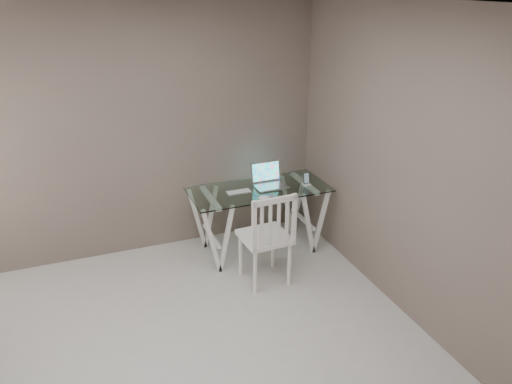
% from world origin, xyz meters
% --- Properties ---
extents(room, '(4.50, 4.52, 2.71)m').
position_xyz_m(room, '(-0.06, 0.02, 1.72)').
color(room, beige).
rests_on(room, ground).
extents(desk, '(1.50, 0.70, 0.75)m').
position_xyz_m(desk, '(1.18, 1.74, 0.38)').
color(desk, silver).
rests_on(desk, ground).
extents(chair, '(0.48, 0.48, 1.00)m').
position_xyz_m(chair, '(1.01, 1.06, 0.55)').
color(chair, white).
rests_on(chair, ground).
extents(laptop, '(0.34, 0.29, 0.24)m').
position_xyz_m(laptop, '(1.32, 1.80, 0.80)').
color(laptop, '#B4B4B8').
rests_on(laptop, desk).
extents(keyboard, '(0.27, 0.12, 0.01)m').
position_xyz_m(keyboard, '(0.94, 1.72, 0.75)').
color(keyboard, silver).
rests_on(keyboard, desk).
extents(mouse, '(0.12, 0.07, 0.04)m').
position_xyz_m(mouse, '(1.12, 1.45, 0.76)').
color(mouse, white).
rests_on(mouse, desk).
extents(phone_dock, '(0.08, 0.08, 0.14)m').
position_xyz_m(phone_dock, '(1.71, 1.64, 0.79)').
color(phone_dock, white).
rests_on(phone_dock, desk).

